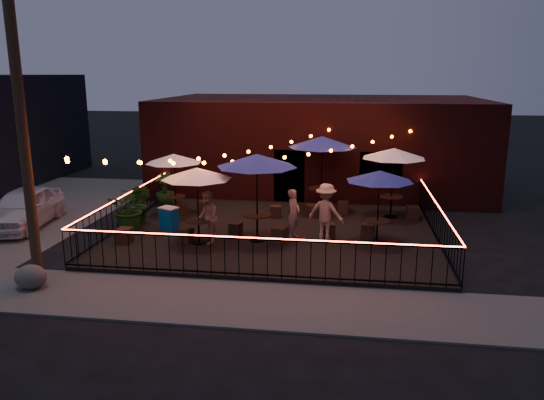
{
  "coord_description": "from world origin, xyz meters",
  "views": [
    {
      "loc": [
        2.23,
        -14.17,
        5.11
      ],
      "look_at": [
        -0.03,
        1.49,
        1.3
      ],
      "focal_mm": 35.0,
      "sensor_mm": 36.0,
      "label": 1
    }
  ],
  "objects_px": {
    "cafe_table_2": "(257,162)",
    "cafe_table_0": "(197,174)",
    "utility_pole": "(21,121)",
    "cafe_table_4": "(380,177)",
    "cafe_table_3": "(322,143)",
    "cooler": "(169,218)",
    "cafe_table_1": "(174,159)",
    "boulder": "(31,277)",
    "cafe_table_5": "(394,154)"
  },
  "relations": [
    {
      "from": "cafe_table_2",
      "to": "cafe_table_0",
      "type": "bearing_deg",
      "value": -163.28
    },
    {
      "from": "utility_pole",
      "to": "cafe_table_4",
      "type": "relative_size",
      "value": 3.22
    },
    {
      "from": "cafe_table_3",
      "to": "cooler",
      "type": "distance_m",
      "value": 6.06
    },
    {
      "from": "utility_pole",
      "to": "cafe_table_2",
      "type": "relative_size",
      "value": 3.02
    },
    {
      "from": "utility_pole",
      "to": "cafe_table_1",
      "type": "height_order",
      "value": "utility_pole"
    },
    {
      "from": "utility_pole",
      "to": "cafe_table_2",
      "type": "distance_m",
      "value": 6.3
    },
    {
      "from": "utility_pole",
      "to": "cafe_table_0",
      "type": "bearing_deg",
      "value": 42.48
    },
    {
      "from": "cafe_table_1",
      "to": "cooler",
      "type": "distance_m",
      "value": 2.5
    },
    {
      "from": "cafe_table_3",
      "to": "cafe_table_4",
      "type": "xyz_separation_m",
      "value": [
        1.86,
        -3.55,
        -0.5
      ]
    },
    {
      "from": "boulder",
      "to": "cafe_table_3",
      "type": "bearing_deg",
      "value": 50.61
    },
    {
      "from": "cooler",
      "to": "boulder",
      "type": "distance_m",
      "value": 5.15
    },
    {
      "from": "cafe_table_0",
      "to": "cafe_table_2",
      "type": "xyz_separation_m",
      "value": [
        1.68,
        0.5,
        0.33
      ]
    },
    {
      "from": "cafe_table_4",
      "to": "boulder",
      "type": "xyz_separation_m",
      "value": [
        -8.41,
        -4.41,
        -1.83
      ]
    },
    {
      "from": "cafe_table_3",
      "to": "boulder",
      "type": "relative_size",
      "value": 3.32
    },
    {
      "from": "cafe_table_1",
      "to": "cafe_table_2",
      "type": "height_order",
      "value": "cafe_table_2"
    },
    {
      "from": "utility_pole",
      "to": "cafe_table_0",
      "type": "relative_size",
      "value": 2.99
    },
    {
      "from": "cafe_table_3",
      "to": "cooler",
      "type": "relative_size",
      "value": 3.62
    },
    {
      "from": "cafe_table_1",
      "to": "cafe_table_2",
      "type": "relative_size",
      "value": 0.92
    },
    {
      "from": "cafe_table_4",
      "to": "boulder",
      "type": "bearing_deg",
      "value": -152.3
    },
    {
      "from": "cafe_table_4",
      "to": "cafe_table_5",
      "type": "xyz_separation_m",
      "value": [
        0.63,
        3.03,
        0.23
      ]
    },
    {
      "from": "cafe_table_1",
      "to": "cooler",
      "type": "bearing_deg",
      "value": -78.16
    },
    {
      "from": "cafe_table_0",
      "to": "boulder",
      "type": "bearing_deg",
      "value": -131.15
    },
    {
      "from": "cafe_table_2",
      "to": "cafe_table_3",
      "type": "bearing_deg",
      "value": 66.08
    },
    {
      "from": "cafe_table_5",
      "to": "boulder",
      "type": "relative_size",
      "value": 3.39
    },
    {
      "from": "cafe_table_0",
      "to": "cafe_table_3",
      "type": "height_order",
      "value": "cafe_table_3"
    },
    {
      "from": "cafe_table_0",
      "to": "cafe_table_4",
      "type": "distance_m",
      "value": 5.31
    },
    {
      "from": "cafe_table_1",
      "to": "boulder",
      "type": "xyz_separation_m",
      "value": [
        -1.43,
        -6.68,
        -1.83
      ]
    },
    {
      "from": "cafe_table_4",
      "to": "cooler",
      "type": "height_order",
      "value": "cafe_table_4"
    },
    {
      "from": "cafe_table_0",
      "to": "cafe_table_3",
      "type": "xyz_separation_m",
      "value": [
        3.39,
        4.36,
        0.42
      ]
    },
    {
      "from": "cafe_table_1",
      "to": "cafe_table_5",
      "type": "distance_m",
      "value": 7.64
    },
    {
      "from": "cafe_table_1",
      "to": "boulder",
      "type": "height_order",
      "value": "cafe_table_1"
    },
    {
      "from": "cafe_table_4",
      "to": "boulder",
      "type": "height_order",
      "value": "cafe_table_4"
    },
    {
      "from": "cafe_table_5",
      "to": "boulder",
      "type": "xyz_separation_m",
      "value": [
        -9.03,
        -7.44,
        -2.06
      ]
    },
    {
      "from": "cafe_table_4",
      "to": "boulder",
      "type": "relative_size",
      "value": 3.0
    },
    {
      "from": "cafe_table_3",
      "to": "cafe_table_5",
      "type": "height_order",
      "value": "cafe_table_3"
    },
    {
      "from": "cafe_table_2",
      "to": "cafe_table_3",
      "type": "height_order",
      "value": "cafe_table_3"
    },
    {
      "from": "cafe_table_4",
      "to": "cafe_table_2",
      "type": "bearing_deg",
      "value": -175.21
    },
    {
      "from": "cafe_table_3",
      "to": "boulder",
      "type": "xyz_separation_m",
      "value": [
        -6.54,
        -7.97,
        -2.34
      ]
    },
    {
      "from": "cooler",
      "to": "cafe_table_3",
      "type": "bearing_deg",
      "value": 57.3
    },
    {
      "from": "cafe_table_1",
      "to": "cafe_table_2",
      "type": "bearing_deg",
      "value": -37.0
    },
    {
      "from": "utility_pole",
      "to": "cooler",
      "type": "relative_size",
      "value": 10.54
    },
    {
      "from": "cafe_table_0",
      "to": "boulder",
      "type": "relative_size",
      "value": 3.23
    },
    {
      "from": "utility_pole",
      "to": "cooler",
      "type": "height_order",
      "value": "utility_pole"
    },
    {
      "from": "cafe_table_0",
      "to": "cafe_table_1",
      "type": "bearing_deg",
      "value": 119.33
    },
    {
      "from": "cafe_table_3",
      "to": "cafe_table_4",
      "type": "relative_size",
      "value": 1.11
    },
    {
      "from": "cafe_table_0",
      "to": "cafe_table_5",
      "type": "bearing_deg",
      "value": 33.12
    },
    {
      "from": "cafe_table_2",
      "to": "cooler",
      "type": "distance_m",
      "value": 3.7
    },
    {
      "from": "utility_pole",
      "to": "cafe_table_3",
      "type": "height_order",
      "value": "utility_pole"
    },
    {
      "from": "cafe_table_1",
      "to": "cafe_table_5",
      "type": "bearing_deg",
      "value": 5.78
    },
    {
      "from": "utility_pole",
      "to": "cafe_table_5",
      "type": "distance_m",
      "value": 11.6
    }
  ]
}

